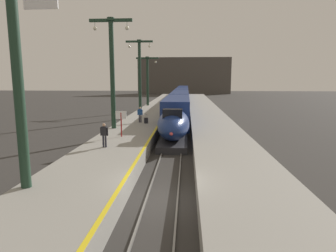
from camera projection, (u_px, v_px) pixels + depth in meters
ground_plane at (162, 201)px, 14.01m from camera, size 260.00×260.00×0.00m
platform_left at (147, 119)px, 38.56m from camera, size 4.80×110.00×1.05m
platform_right at (209, 120)px, 38.05m from camera, size 4.80×110.00×1.05m
platform_left_safety_stripe at (164, 115)px, 38.34m from camera, size 0.20×107.80×0.01m
rail_main_left at (173, 120)px, 41.14m from camera, size 0.08×110.00×0.12m
rail_main_right at (184, 120)px, 41.04m from camera, size 0.08×110.00×0.12m
highspeed_train_main at (181, 98)px, 58.64m from camera, size 2.92×76.17×3.60m
station_column_near at (17, 52)px, 11.98m from camera, size 4.00×0.68×9.53m
station_column_mid at (112, 64)px, 27.40m from camera, size 4.00×0.68×10.29m
station_column_far at (140, 69)px, 43.39m from camera, size 4.00×0.68×10.40m
station_column_distant at (147, 76)px, 52.09m from camera, size 4.00×0.68×8.62m
passenger_near_edge at (140, 113)px, 31.90m from camera, size 0.57×0.23×1.69m
passenger_mid_platform at (104, 133)px, 20.28m from camera, size 0.57×0.25×1.69m
rolling_suitcase at (146, 120)px, 31.38m from camera, size 0.40×0.22×0.98m
departure_info_board at (121, 119)px, 23.96m from camera, size 0.90×0.10×2.12m
terminus_back_wall at (184, 76)px, 113.38m from camera, size 36.00×2.00×14.00m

